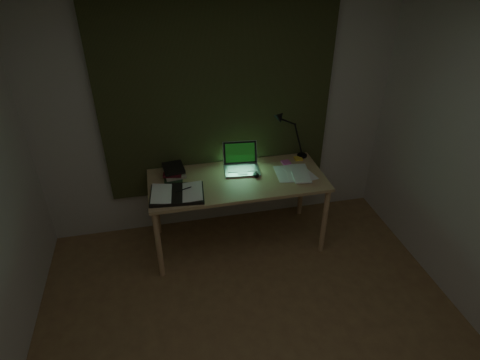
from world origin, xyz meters
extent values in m
cube|color=white|center=(0.00, 0.00, 2.50)|extent=(3.50, 4.00, 0.00)
cube|color=beige|center=(0.00, 2.00, 1.25)|extent=(3.50, 0.00, 2.50)
cube|color=#32351A|center=(0.00, 1.96, 1.45)|extent=(2.20, 0.06, 2.00)
ellipsoid|color=black|center=(0.28, 1.56, 0.78)|extent=(0.06, 0.09, 0.03)
cube|color=yellow|center=(0.79, 1.80, 0.77)|extent=(0.08, 0.08, 0.02)
cube|color=#EA5BB0|center=(0.64, 1.74, 0.77)|extent=(0.09, 0.09, 0.02)
camera|label=1|loc=(-0.57, -1.58, 2.75)|focal=30.00mm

